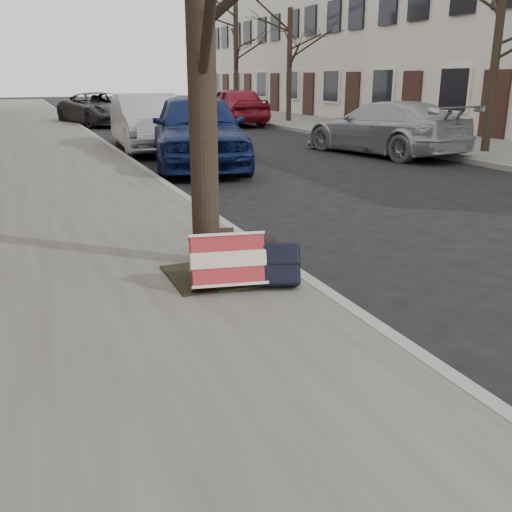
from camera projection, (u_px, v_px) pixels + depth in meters
name	position (u px, v px, depth m)	size (l,w,h in m)	color
ground	(477.00, 301.00, 4.97)	(120.00, 120.00, 0.00)	black
near_sidewalk	(12.00, 142.00, 16.83)	(5.00, 70.00, 0.12)	slate
far_sidewalk	(348.00, 129.00, 21.02)	(4.00, 70.00, 0.12)	gray
house_far	(455.00, 32.00, 22.79)	(6.70, 40.00, 7.20)	beige
dirt_patch	(216.00, 274.00, 5.26)	(0.85, 0.85, 0.01)	black
suitcase_red	(228.00, 261.00, 4.88)	(0.63, 0.17, 0.45)	maroon
suitcase_navy	(270.00, 264.00, 4.93)	(0.53, 0.17, 0.38)	black
car_near_front	(197.00, 130.00, 12.26)	(1.88, 4.68, 1.59)	#0D1844
car_near_mid	(148.00, 122.00, 15.05)	(1.55, 4.45, 1.47)	#A6A9AD
car_near_back	(100.00, 109.00, 23.15)	(2.16, 4.68, 1.30)	#323236
car_far_front	(384.00, 128.00, 14.29)	(1.85, 4.56, 1.32)	#9FA1A6
car_far_back	(233.00, 106.00, 23.24)	(1.79, 4.45, 1.51)	maroon
tree_far_a	(496.00, 57.00, 13.55)	(0.21, 0.21, 4.41)	black
tree_far_b	(289.00, 66.00, 23.55)	(0.21, 0.21, 4.44)	black
tree_far_c	(236.00, 56.00, 28.91)	(0.24, 0.24, 5.58)	black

